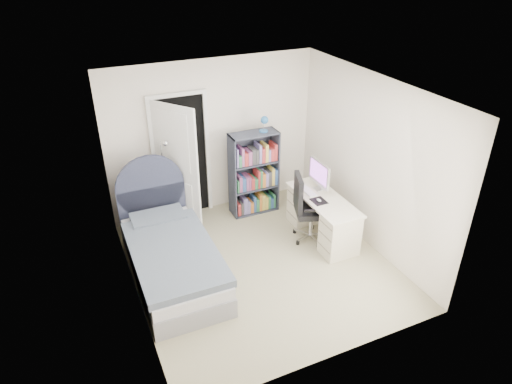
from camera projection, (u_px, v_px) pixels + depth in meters
name	position (u px, v px, depth m)	size (l,w,h in m)	color
room_shell	(261.00, 186.00, 5.82)	(3.50, 3.70, 2.60)	gray
door	(178.00, 163.00, 6.93)	(0.92, 0.69, 2.06)	black
bed	(171.00, 254.00, 6.13)	(1.06, 2.19, 1.35)	gray
nightstand	(145.00, 212.00, 6.93)	(0.40, 0.40, 0.59)	tan
floor_lamp	(167.00, 193.00, 6.99)	(0.21, 0.21, 1.48)	silver
bookcase	(255.00, 176.00, 7.41)	(0.78, 0.33, 1.65)	#353A49
desk	(322.00, 215.00, 6.88)	(0.55, 1.37, 1.12)	beige
office_chair	(306.00, 205.00, 6.71)	(0.60, 0.61, 1.07)	silver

